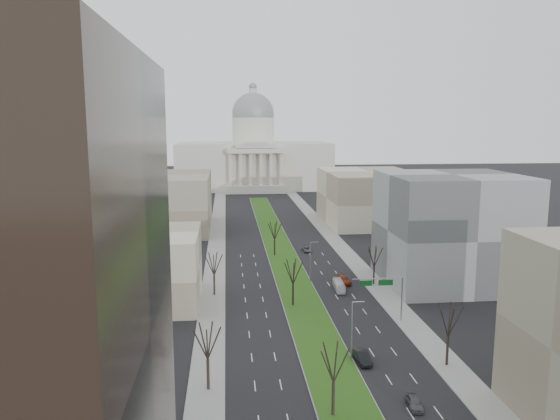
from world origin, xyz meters
TOP-DOWN VIEW (x-y plane):
  - ground at (0.00, 120.00)m, footprint 600.00×600.00m
  - median at (0.00, 118.99)m, footprint 8.00×222.03m
  - sidewalk_left at (-17.50, 95.00)m, footprint 5.00×330.00m
  - sidewalk_right at (17.50, 95.00)m, footprint 5.00×330.00m
  - capitol at (0.00, 269.59)m, footprint 80.00×46.00m
  - building_beige_left at (-33.00, 85.00)m, footprint 26.00×22.00m
  - building_grey_right at (34.00, 92.00)m, footprint 28.00×26.00m
  - building_far_left at (-35.00, 160.00)m, footprint 30.00×40.00m
  - building_far_right at (35.00, 165.00)m, footprint 30.00×40.00m
  - tree_left_mid at (-17.20, 48.00)m, footprint 5.40×5.40m
  - tree_left_far at (-17.20, 88.00)m, footprint 5.28×5.28m
  - tree_right_mid at (17.20, 52.00)m, footprint 5.52×5.52m
  - tree_right_far at (17.20, 92.00)m, footprint 5.04×5.04m
  - tree_median_a at (-2.00, 40.00)m, footprint 5.40×5.40m
  - tree_median_b at (-2.00, 80.00)m, footprint 5.40×5.40m
  - tree_median_c at (-2.00, 120.00)m, footprint 5.40×5.40m
  - streetlamp_median_b at (3.76, 55.00)m, footprint 1.90×0.20m
  - streetlamp_median_c at (3.76, 95.00)m, footprint 1.90×0.20m
  - mast_arm_signs at (13.49, 70.03)m, footprint 9.12×0.24m
  - car_grey_near at (8.47, 40.98)m, footprint 2.07×4.30m
  - car_black at (5.20, 54.27)m, footprint 2.01×5.12m
  - car_red at (10.78, 93.44)m, footprint 2.94×5.93m
  - car_grey_far at (7.15, 123.58)m, footprint 2.27×4.62m
  - box_van at (8.88, 88.94)m, footprint 2.15×7.44m

SIDE VIEW (x-z plane):
  - ground at x=0.00m, z-range 0.00..0.00m
  - sidewalk_left at x=-17.50m, z-range 0.00..0.15m
  - sidewalk_right at x=17.50m, z-range 0.00..0.15m
  - median at x=0.00m, z-range 0.00..0.20m
  - car_grey_far at x=7.15m, z-range 0.00..1.26m
  - car_grey_near at x=8.47m, z-range 0.00..1.42m
  - car_red at x=10.78m, z-range 0.00..1.66m
  - car_black at x=5.20m, z-range 0.00..1.66m
  - box_van at x=8.88m, z-range 0.00..2.05m
  - streetlamp_median_b at x=3.76m, z-range 0.23..9.39m
  - streetlamp_median_c at x=3.76m, z-range 0.23..9.39m
  - mast_arm_signs at x=13.49m, z-range 2.06..10.15m
  - tree_right_far at x=17.20m, z-range 1.99..11.07m
  - tree_left_far at x=-17.20m, z-range 2.09..11.59m
  - tree_left_mid at x=-17.20m, z-range 2.14..11.86m
  - tree_median_a at x=-2.00m, z-range 2.14..11.86m
  - tree_median_b at x=-2.00m, z-range 2.14..11.86m
  - tree_median_c at x=-2.00m, z-range 2.14..11.86m
  - building_beige_left at x=-33.00m, z-range 0.00..14.00m
  - tree_right_mid at x=17.20m, z-range 2.19..12.12m
  - building_far_left at x=-35.00m, z-range 0.00..18.00m
  - building_far_right at x=35.00m, z-range 0.00..18.00m
  - building_grey_right at x=34.00m, z-range 0.00..24.00m
  - capitol at x=0.00m, z-range -11.19..43.81m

